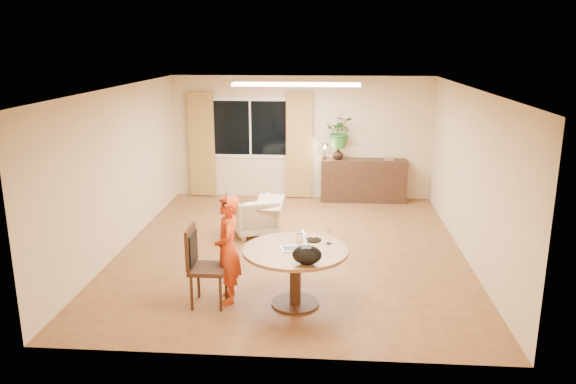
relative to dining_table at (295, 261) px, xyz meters
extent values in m
plane|color=brown|center=(-0.19, 1.98, -0.60)|extent=(6.50, 6.50, 0.00)
plane|color=white|center=(-0.19, 1.98, 2.00)|extent=(6.50, 6.50, 0.00)
plane|color=#D3B089|center=(-0.19, 5.23, 0.70)|extent=(5.50, 0.00, 5.50)
plane|color=#D3B089|center=(-2.94, 1.98, 0.70)|extent=(0.00, 6.50, 6.50)
plane|color=#D3B089|center=(2.56, 1.98, 0.70)|extent=(0.00, 6.50, 6.50)
cube|color=white|center=(-1.29, 5.22, 0.90)|extent=(1.70, 0.02, 1.30)
cube|color=black|center=(-1.29, 5.20, 0.90)|extent=(1.55, 0.01, 1.15)
cube|color=white|center=(-1.29, 5.20, 0.90)|extent=(0.04, 0.01, 1.15)
cube|color=olive|center=(-2.34, 5.14, 0.55)|extent=(0.55, 0.08, 2.25)
cube|color=olive|center=(-0.24, 5.14, 0.55)|extent=(0.55, 0.08, 2.25)
cube|color=white|center=(-0.19, 3.18, 1.97)|extent=(2.20, 0.35, 0.05)
cylinder|color=brown|center=(0.00, 0.00, 0.14)|extent=(1.33, 1.33, 0.04)
cylinder|color=black|center=(0.00, 0.00, -0.24)|extent=(0.14, 0.14, 0.72)
cylinder|color=black|center=(0.00, 0.00, -0.58)|extent=(0.62, 0.62, 0.03)
imported|color=red|center=(-0.87, 0.07, 0.11)|extent=(0.56, 0.42, 1.41)
imported|color=beige|center=(-0.87, 2.70, -0.26)|extent=(0.93, 0.94, 0.67)
cube|color=black|center=(1.13, 4.99, -0.15)|extent=(1.79, 0.44, 0.89)
imported|color=black|center=(0.58, 4.99, 0.42)|extent=(0.27, 0.27, 0.25)
imported|color=#266224|center=(0.63, 4.99, 0.87)|extent=(0.64, 0.57, 0.66)
camera|label=1|loc=(0.40, -6.60, 2.67)|focal=35.00mm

